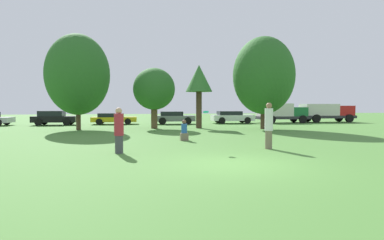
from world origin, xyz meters
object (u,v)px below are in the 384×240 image
Objects in this scene: parked_car_black at (54,118)px; parked_car_grey at (174,117)px; tree_0 at (78,75)px; tree_1 at (154,89)px; parked_car_yellow at (113,118)px; delivery_truck_red at (326,112)px; parked_car_white at (232,117)px; person_catcher at (269,125)px; bystander_sitting at (184,132)px; frisbee at (206,112)px; tree_2 at (199,80)px; delivery_truck_green at (281,112)px; person_thrower at (119,130)px; tree_3 at (264,76)px.

parked_car_grey is (11.21, -0.49, -0.02)m from parked_car_black.
tree_0 is 5.86m from tree_1.
parked_car_yellow is 22.77m from delivery_truck_red.
parked_car_black is at bearing -178.52° from parked_car_white.
person_catcher reaches higher than parked_car_grey.
person_catcher is at bearing -52.27° from bystander_sitting.
parked_car_white is at bearing 69.56° from frisbee.
tree_0 is 1.80× the size of parked_car_black.
tree_2 is 1.18× the size of parked_car_yellow.
frisbee is at bearing -85.38° from bystander_sitting.
frisbee reaches higher than parked_car_black.
bystander_sitting is at bearing -128.13° from delivery_truck_green.
tree_1 is (2.22, 13.25, 2.24)m from person_thrower.
tree_2 reaches higher than person_catcher.
parked_car_black is 0.65× the size of delivery_truck_red.
tree_1 is at bearing 174.26° from tree_2.
parked_car_grey is at bearing 128.39° from tree_3.
person_catcher is 2.79m from frisbee.
tree_3 is at bearing 43.60° from bystander_sitting.
delivery_truck_green is at bearing 49.85° from bystander_sitting.
tree_0 reaches higher than parked_car_yellow.
tree_3 reaches higher than person_catcher.
person_catcher is at bearing -53.90° from parked_car_black.
parked_car_grey is 0.93× the size of parked_car_white.
delivery_truck_red is (15.20, 19.33, 0.14)m from person_catcher.
delivery_truck_green is at bearing 23.25° from tree_1.
parked_car_black is (-9.92, 15.23, 0.24)m from bystander_sitting.
tree_1 is 6.48m from parked_car_grey.
tree_1 reaches higher than delivery_truck_green.
parked_car_grey is (-1.74, 18.66, -0.33)m from person_catcher.
tree_0 is at bearing -179.75° from tree_2.
parked_car_grey is at bearing -175.73° from delivery_truck_red.
tree_2 is (2.61, 8.84, 3.44)m from bystander_sitting.
person_thrower is at bearing -175.86° from frisbee.
bystander_sitting is 0.15× the size of tree_0.
tree_2 reaches higher than frisbee.
parked_car_white is at bearing -104.07° from person_catcher.
tree_0 is 15.80m from parked_car_white.
delivery_truck_green is 0.88× the size of delivery_truck_red.
parked_car_white is at bearing -0.58° from parked_car_yellow.
tree_2 is 8.46m from parked_car_white.
person_thrower is 24.90m from delivery_truck_green.
tree_2 is (2.31, 12.64, 2.31)m from frisbee.
delivery_truck_red is at bearing 37.68° from tree_3.
person_catcher is at bearing -115.01° from delivery_truck_green.
person_thrower is at bearing -127.74° from delivery_truck_green.
frisbee is at bearing -91.01° from parked_car_grey.
delivery_truck_green is (5.33, 8.04, -3.03)m from tree_3.
tree_0 is 1.17× the size of delivery_truck_red.
parked_car_black reaches higher than bystander_sitting.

